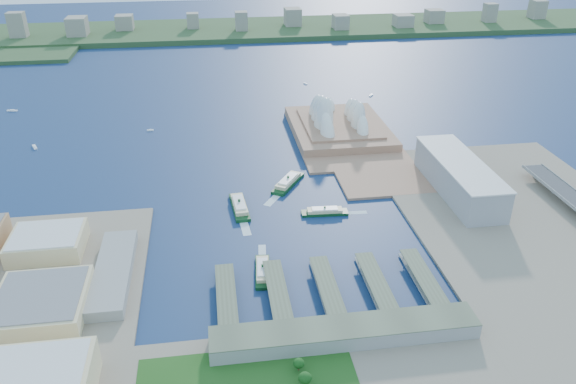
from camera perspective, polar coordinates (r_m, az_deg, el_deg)
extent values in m
plane|color=#0D1A3F|center=(537.99, 0.86, -5.48)|extent=(3000.00, 3000.00, 0.00)
cube|color=gray|center=(582.31, 25.86, -5.61)|extent=(240.00, 500.00, 3.00)
cube|color=#9A6E54|center=(784.03, 5.67, 5.59)|extent=(135.00, 220.00, 3.00)
cube|color=#2D4926|center=(1455.46, -5.45, 16.08)|extent=(2200.00, 260.00, 12.00)
cube|color=gray|center=(649.46, 16.97, 1.45)|extent=(45.00, 155.00, 35.00)
cube|color=gray|center=(429.81, 5.82, -14.04)|extent=(200.00, 28.00, 12.00)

